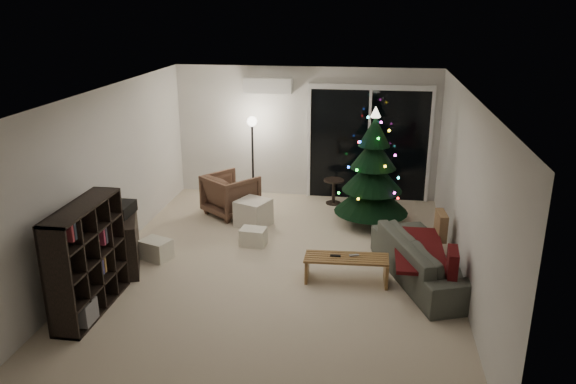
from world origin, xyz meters
The scene contains 18 objects.
room centered at (0.46, 1.49, 1.02)m, with size 6.50×7.51×2.60m.
bookshelf centered at (-2.25, -1.49, 0.69)m, with size 0.35×1.37×1.37m, color black, non-canonical shape.
media_cabinet centered at (-2.25, -0.23, 0.39)m, with size 0.46×1.23×0.77m, color black.
stereo centered at (-2.25, -0.23, 0.85)m, with size 0.39×0.46×0.16m, color black.
armchair centered at (-1.19, 2.00, 0.37)m, with size 0.79×0.81×0.74m, color brown.
ottoman centered at (-0.68, 1.53, 0.22)m, with size 0.50×0.50×0.45m, color beige.
cardboard_box_a centered at (-1.83, 0.02, 0.15)m, with size 0.42×0.32×0.30m, color white.
cardboard_box_b centered at (-0.51, 0.72, 0.14)m, with size 0.39×0.29×0.27m, color white.
side_table centered at (0.59, 2.82, 0.24)m, with size 0.38×0.38×0.48m, color black.
floor_lamp centered at (-0.94, 2.75, 0.78)m, with size 0.25×0.25×1.57m, color black.
sofa centered at (2.05, -0.06, 0.30)m, with size 2.08×0.81×0.61m, color #40443D.
sofa_throw centered at (1.95, -0.06, 0.44)m, with size 0.65×1.50×0.05m, color #3F050D.
cushion_a centered at (2.30, 0.59, 0.55)m, with size 0.12×0.40×0.40m, color #9C7C50.
cushion_b centered at (2.30, -0.71, 0.55)m, with size 0.12×0.40×0.40m, color #3F050D.
coffee_table centered at (0.99, -0.27, 0.18)m, with size 1.13×0.40×0.36m, color olive, non-canonical shape.
remote_a centered at (0.84, -0.27, 0.37)m, with size 0.14×0.04×0.02m, color black.
remote_b centered at (1.09, -0.22, 0.37)m, with size 0.13×0.04×0.02m, color slate.
christmas_tree centered at (1.29, 1.89, 1.01)m, with size 1.26×1.26×2.03m, color black.
Camera 1 is at (1.22, -7.20, 3.62)m, focal length 35.00 mm.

